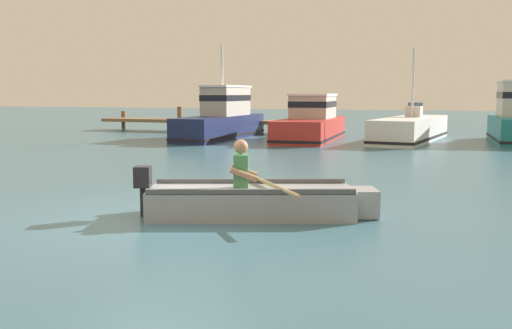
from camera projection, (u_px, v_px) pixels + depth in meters
ground_plane at (157, 219)px, 8.81m from camera, size 120.00×120.00×0.00m
wooden_dock at (204, 121)px, 28.63m from camera, size 10.75×1.64×1.21m
rowboat_with_person at (255, 200)px, 8.96m from camera, size 3.63×2.10×1.19m
moored_boat_navy at (223, 119)px, 24.57m from camera, size 1.56×6.63×3.87m
moored_boat_red at (311, 123)px, 23.74m from camera, size 2.30×6.10×1.87m
moored_boat_white at (411, 130)px, 23.21m from camera, size 2.62×7.01×3.67m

